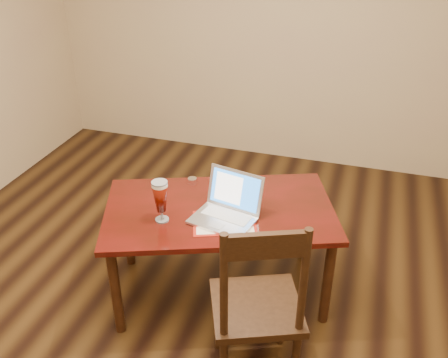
% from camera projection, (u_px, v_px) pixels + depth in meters
% --- Properties ---
extents(ground, '(5.00, 5.00, 0.00)m').
position_uv_depth(ground, '(189.00, 330.00, 3.11)').
color(ground, black).
rests_on(ground, ground).
extents(room_shell, '(4.51, 5.01, 2.71)m').
position_uv_depth(room_shell, '(175.00, 48.00, 2.23)').
color(room_shell, '#C8B285').
rests_on(room_shell, ground).
extents(dining_table, '(1.60, 1.25, 0.93)m').
position_uv_depth(dining_table, '(218.00, 218.00, 3.12)').
color(dining_table, '#4A0B09').
rests_on(dining_table, ground).
extents(dining_chair, '(0.60, 0.58, 1.09)m').
position_uv_depth(dining_chair, '(258.00, 307.00, 2.57)').
color(dining_chair, '#311C0D').
rests_on(dining_chair, ground).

